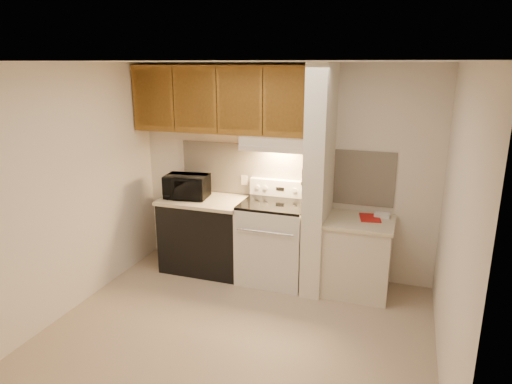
% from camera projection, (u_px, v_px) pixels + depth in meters
% --- Properties ---
extents(floor, '(3.60, 3.60, 0.00)m').
position_uv_depth(floor, '(239.00, 330.00, 4.42)').
color(floor, tan).
rests_on(floor, ground).
extents(ceiling, '(3.60, 3.60, 0.00)m').
position_uv_depth(ceiling, '(236.00, 62.00, 3.74)').
color(ceiling, white).
rests_on(ceiling, wall_back).
extents(wall_back, '(3.60, 2.50, 0.02)m').
position_uv_depth(wall_back, '(283.00, 171.00, 5.44)').
color(wall_back, silver).
rests_on(wall_back, floor).
extents(wall_left, '(0.02, 3.00, 2.50)m').
position_uv_depth(wall_left, '(72.00, 190.00, 4.63)').
color(wall_left, silver).
rests_on(wall_left, floor).
extents(wall_right, '(0.02, 3.00, 2.50)m').
position_uv_depth(wall_right, '(455.00, 229.00, 3.52)').
color(wall_right, silver).
rests_on(wall_right, floor).
extents(backsplash, '(2.60, 0.02, 0.63)m').
position_uv_depth(backsplash, '(282.00, 172.00, 5.44)').
color(backsplash, beige).
rests_on(backsplash, wall_back).
extents(range_body, '(0.76, 0.65, 0.92)m').
position_uv_depth(range_body, '(274.00, 243.00, 5.34)').
color(range_body, silver).
rests_on(range_body, floor).
extents(oven_window, '(0.50, 0.01, 0.30)m').
position_uv_depth(oven_window, '(266.00, 250.00, 5.04)').
color(oven_window, black).
rests_on(oven_window, range_body).
extents(oven_handle, '(0.65, 0.02, 0.02)m').
position_uv_depth(oven_handle, '(265.00, 232.00, 4.95)').
color(oven_handle, silver).
rests_on(oven_handle, range_body).
extents(cooktop, '(0.74, 0.64, 0.03)m').
position_uv_depth(cooktop, '(274.00, 204.00, 5.22)').
color(cooktop, black).
rests_on(cooktop, range_body).
extents(range_backguard, '(0.76, 0.08, 0.20)m').
position_uv_depth(range_backguard, '(281.00, 188.00, 5.44)').
color(range_backguard, silver).
rests_on(range_backguard, range_body).
extents(range_display, '(0.10, 0.01, 0.04)m').
position_uv_depth(range_display, '(280.00, 189.00, 5.41)').
color(range_display, black).
rests_on(range_display, range_backguard).
extents(range_knob_left_outer, '(0.05, 0.02, 0.05)m').
position_uv_depth(range_knob_left_outer, '(258.00, 187.00, 5.49)').
color(range_knob_left_outer, silver).
rests_on(range_knob_left_outer, range_backguard).
extents(range_knob_left_inner, '(0.05, 0.02, 0.05)m').
position_uv_depth(range_knob_left_inner, '(265.00, 188.00, 5.46)').
color(range_knob_left_inner, silver).
rests_on(range_knob_left_inner, range_backguard).
extents(range_knob_right_inner, '(0.05, 0.02, 0.05)m').
position_uv_depth(range_knob_right_inner, '(295.00, 190.00, 5.35)').
color(range_knob_right_inner, silver).
rests_on(range_knob_right_inner, range_backguard).
extents(range_knob_right_outer, '(0.05, 0.02, 0.05)m').
position_uv_depth(range_knob_right_outer, '(303.00, 191.00, 5.32)').
color(range_knob_right_outer, silver).
rests_on(range_knob_right_outer, range_backguard).
extents(dishwasher_front, '(1.00, 0.63, 0.87)m').
position_uv_depth(dishwasher_front, '(206.00, 236.00, 5.63)').
color(dishwasher_front, black).
rests_on(dishwasher_front, floor).
extents(left_countertop, '(1.04, 0.67, 0.04)m').
position_uv_depth(left_countertop, '(205.00, 200.00, 5.51)').
color(left_countertop, beige).
rests_on(left_countertop, dishwasher_front).
extents(spoon_rest, '(0.24, 0.09, 0.02)m').
position_uv_depth(spoon_rest, '(196.00, 192.00, 5.75)').
color(spoon_rest, black).
rests_on(spoon_rest, left_countertop).
extents(teal_jar, '(0.11, 0.11, 0.10)m').
position_uv_depth(teal_jar, '(187.00, 188.00, 5.80)').
color(teal_jar, '#256268').
rests_on(teal_jar, left_countertop).
extents(outlet, '(0.08, 0.01, 0.12)m').
position_uv_depth(outlet, '(244.00, 180.00, 5.61)').
color(outlet, beige).
rests_on(outlet, backsplash).
extents(microwave, '(0.55, 0.40, 0.28)m').
position_uv_depth(microwave, '(187.00, 186.00, 5.51)').
color(microwave, black).
rests_on(microwave, left_countertop).
extents(partition_pillar, '(0.22, 0.70, 2.50)m').
position_uv_depth(partition_pillar, '(319.00, 181.00, 4.97)').
color(partition_pillar, silver).
rests_on(partition_pillar, floor).
extents(pillar_trim, '(0.01, 0.70, 0.04)m').
position_uv_depth(pillar_trim, '(309.00, 176.00, 4.99)').
color(pillar_trim, brown).
rests_on(pillar_trim, partition_pillar).
extents(knife_strip, '(0.02, 0.42, 0.04)m').
position_uv_depth(knife_strip, '(307.00, 175.00, 4.94)').
color(knife_strip, black).
rests_on(knife_strip, partition_pillar).
extents(knife_blade_a, '(0.01, 0.03, 0.16)m').
position_uv_depth(knife_blade_a, '(302.00, 188.00, 4.81)').
color(knife_blade_a, silver).
rests_on(knife_blade_a, knife_strip).
extents(knife_handle_a, '(0.02, 0.02, 0.10)m').
position_uv_depth(knife_handle_a, '(303.00, 174.00, 4.78)').
color(knife_handle_a, black).
rests_on(knife_handle_a, knife_strip).
extents(knife_blade_b, '(0.01, 0.04, 0.18)m').
position_uv_depth(knife_blade_b, '(304.00, 187.00, 4.89)').
color(knife_blade_b, silver).
rests_on(knife_blade_b, knife_strip).
extents(knife_handle_b, '(0.02, 0.02, 0.10)m').
position_uv_depth(knife_handle_b, '(305.00, 172.00, 4.85)').
color(knife_handle_b, black).
rests_on(knife_handle_b, knife_strip).
extents(knife_blade_c, '(0.01, 0.04, 0.20)m').
position_uv_depth(knife_blade_c, '(306.00, 185.00, 4.98)').
color(knife_blade_c, silver).
rests_on(knife_blade_c, knife_strip).
extents(knife_handle_c, '(0.02, 0.02, 0.10)m').
position_uv_depth(knife_handle_c, '(306.00, 171.00, 4.92)').
color(knife_handle_c, black).
rests_on(knife_handle_c, knife_strip).
extents(knife_blade_d, '(0.01, 0.04, 0.16)m').
position_uv_depth(knife_blade_d, '(308.00, 182.00, 5.05)').
color(knife_blade_d, silver).
rests_on(knife_blade_d, knife_strip).
extents(knife_handle_d, '(0.02, 0.02, 0.10)m').
position_uv_depth(knife_handle_d, '(308.00, 169.00, 5.01)').
color(knife_handle_d, black).
rests_on(knife_handle_d, knife_strip).
extents(knife_blade_e, '(0.01, 0.04, 0.18)m').
position_uv_depth(knife_blade_e, '(309.00, 181.00, 5.13)').
color(knife_blade_e, silver).
rests_on(knife_blade_e, knife_strip).
extents(knife_handle_e, '(0.02, 0.02, 0.10)m').
position_uv_depth(knife_handle_e, '(310.00, 167.00, 5.08)').
color(knife_handle_e, black).
rests_on(knife_handle_e, knife_strip).
extents(oven_mitt, '(0.03, 0.11, 0.26)m').
position_uv_depth(oven_mitt, '(310.00, 185.00, 5.19)').
color(oven_mitt, slate).
rests_on(oven_mitt, partition_pillar).
extents(right_cab_base, '(0.70, 0.60, 0.81)m').
position_uv_depth(right_cab_base, '(357.00, 258.00, 5.06)').
color(right_cab_base, beige).
rests_on(right_cab_base, floor).
extents(right_countertop, '(0.74, 0.64, 0.04)m').
position_uv_depth(right_countertop, '(360.00, 222.00, 4.94)').
color(right_countertop, beige).
rests_on(right_countertop, right_cab_base).
extents(red_folder, '(0.26, 0.33, 0.01)m').
position_uv_depth(red_folder, '(370.00, 218.00, 4.99)').
color(red_folder, '#B31815').
rests_on(red_folder, right_countertop).
extents(white_box, '(0.17, 0.11, 0.04)m').
position_uv_depth(white_box, '(382.00, 215.00, 5.02)').
color(white_box, white).
rests_on(white_box, right_countertop).
extents(range_hood, '(0.78, 0.44, 0.15)m').
position_uv_depth(range_hood, '(278.00, 143.00, 5.14)').
color(range_hood, beige).
rests_on(range_hood, upper_cabinets).
extents(hood_lip, '(0.78, 0.04, 0.06)m').
position_uv_depth(hood_lip, '(272.00, 150.00, 4.96)').
color(hood_lip, beige).
rests_on(hood_lip, range_hood).
extents(upper_cabinets, '(2.18, 0.33, 0.77)m').
position_uv_depth(upper_cabinets, '(222.00, 99.00, 5.27)').
color(upper_cabinets, brown).
rests_on(upper_cabinets, wall_back).
extents(cab_door_a, '(0.46, 0.01, 0.63)m').
position_uv_depth(cab_door_a, '(153.00, 99.00, 5.38)').
color(cab_door_a, brown).
rests_on(cab_door_a, upper_cabinets).
extents(cab_gap_a, '(0.01, 0.01, 0.73)m').
position_uv_depth(cab_gap_a, '(173.00, 99.00, 5.29)').
color(cab_gap_a, black).
rests_on(cab_gap_a, upper_cabinets).
extents(cab_door_b, '(0.46, 0.01, 0.63)m').
position_uv_depth(cab_door_b, '(195.00, 100.00, 5.21)').
color(cab_door_b, brown).
rests_on(cab_door_b, upper_cabinets).
extents(cab_gap_b, '(0.01, 0.01, 0.73)m').
position_uv_depth(cab_gap_b, '(217.00, 100.00, 5.12)').
color(cab_gap_b, black).
rests_on(cab_gap_b, upper_cabinets).
extents(cab_door_c, '(0.46, 0.01, 0.63)m').
position_uv_depth(cab_door_c, '(239.00, 101.00, 5.04)').
color(cab_door_c, brown).
rests_on(cab_door_c, upper_cabinets).
extents(cab_gap_c, '(0.01, 0.01, 0.73)m').
position_uv_depth(cab_gap_c, '(263.00, 102.00, 4.96)').
color(cab_gap_c, black).
rests_on(cab_gap_c, upper_cabinets).
extents(cab_door_d, '(0.46, 0.01, 0.63)m').
position_uv_depth(cab_door_d, '(287.00, 102.00, 4.87)').
color(cab_door_d, brown).
rests_on(cab_door_d, upper_cabinets).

